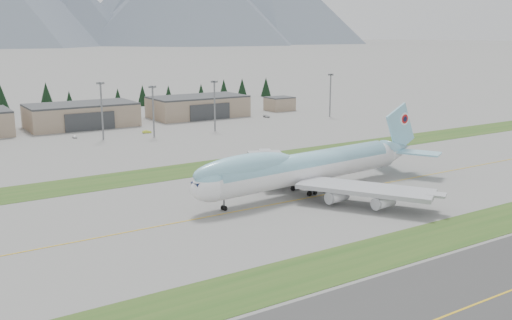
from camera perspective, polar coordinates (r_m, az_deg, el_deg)
ground at (r=149.05m, az=4.95°, el=-3.85°), size 7000.00×7000.00×0.00m
grass_strip_near at (r=122.71m, az=15.90°, el=-7.91°), size 400.00×14.00×0.08m
grass_strip_far at (r=185.55m, az=-3.52°, el=-0.56°), size 400.00×18.00×0.08m
taxiway_line_main at (r=149.05m, az=4.95°, el=-3.85°), size 400.00×0.40×0.02m
boeing_747_freighter at (r=153.02m, az=5.07°, el=-0.67°), size 81.63×70.26×21.50m
hangar_center at (r=275.31m, az=-17.05°, el=4.32°), size 48.00×26.60×10.80m
hangar_right at (r=296.82m, az=-5.81°, el=5.35°), size 48.00×26.60×10.80m
control_shed at (r=320.91m, az=2.37°, el=5.65°), size 14.00×12.00×7.60m
floodlight_masts at (r=238.75m, az=-12.32°, el=5.89°), size 195.79×10.22×23.92m
service_vehicle_a at (r=246.16m, az=-17.69°, el=2.10°), size 1.43×3.42×1.16m
service_vehicle_b at (r=250.99m, az=-10.86°, el=2.66°), size 4.06×2.00×1.28m
service_vehicle_c at (r=293.65m, az=1.05°, el=4.28°), size 1.86×4.31×1.23m
conifer_belt at (r=335.31m, az=-19.61°, el=5.80°), size 265.19×13.91×16.71m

